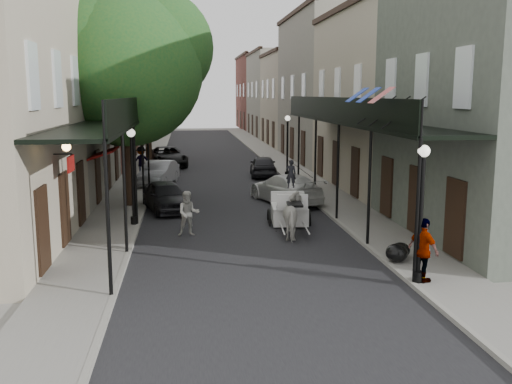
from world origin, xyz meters
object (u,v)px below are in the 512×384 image
object	(u,v)px
tree_far	(152,83)
carriage	(288,197)
car_left_far	(168,157)
car_right_far	(263,166)
lamppost_right_near	(421,212)
car_right_near	(286,188)
horse	(295,216)
lamppost_left	(133,175)
pedestrian_sidewalk_right	(423,250)
car_left_near	(166,196)
car_left_mid	(159,173)
pedestrian_sidewalk_left	(141,161)
tree_near	(135,63)
pedestrian_walking	(188,214)
lamppost_right_far	(287,145)

from	to	relation	value
tree_far	carriage	size ratio (longest dim) A/B	3.22
car_left_far	car_right_far	size ratio (longest dim) A/B	1.29
lamppost_right_near	car_right_far	size ratio (longest dim) A/B	0.95
car_right_near	horse	bearing A→B (deg)	64.75
lamppost_left	horse	world-z (taller)	lamppost_left
lamppost_right_near	pedestrian_sidewalk_right	world-z (taller)	lamppost_right_near
lamppost_right_near	car_left_near	bearing A→B (deg)	122.73
pedestrian_sidewalk_right	lamppost_right_near	bearing A→B (deg)	67.55
car_left_mid	car_left_far	size ratio (longest dim) A/B	0.82
tree_far	carriage	xyz separation A→B (m)	(6.26, -18.09, -4.80)
pedestrian_sidewalk_right	car_right_far	size ratio (longest dim) A/B	0.45
lamppost_right_near	car_left_far	world-z (taller)	lamppost_right_near
pedestrian_sidewalk_right	lamppost_left	bearing A→B (deg)	23.69
lamppost_left	car_right_near	size ratio (longest dim) A/B	0.77
car_left_far	car_right_near	xyz separation A→B (m)	(5.98, -14.63, -0.01)
carriage	pedestrian_sidewalk_right	world-z (taller)	carriage
car_left_mid	lamppost_right_near	bearing A→B (deg)	-54.43
lamppost_left	car_left_far	world-z (taller)	lamppost_left
pedestrian_sidewalk_left	lamppost_right_near	bearing A→B (deg)	97.78
carriage	pedestrian_sidewalk_right	bearing A→B (deg)	-69.78
tree_near	car_right_near	xyz separation A→B (m)	(6.83, 0.01, -5.79)
lamppost_right_near	carriage	size ratio (longest dim) A/B	1.39
lamppost_right_near	pedestrian_sidewalk_left	xyz separation A→B (m)	(-8.88, 21.34, -1.02)
car_left_far	car_right_far	world-z (taller)	car_left_far
pedestrian_walking	car_left_mid	size ratio (longest dim) A/B	0.40
lamppost_left	carriage	size ratio (longest dim) A/B	1.39
pedestrian_sidewalk_right	horse	bearing A→B (deg)	0.92
tree_near	car_left_near	world-z (taller)	tree_near
tree_near	car_right_far	distance (m)	12.65
tree_near	pedestrian_sidewalk_left	xyz separation A→B (m)	(-0.59, 9.16, -5.45)
tree_far	carriage	distance (m)	19.73
lamppost_right_far	carriage	size ratio (longest dim) A/B	1.39
car_left_far	pedestrian_sidewalk_right	bearing A→B (deg)	-84.27
lamppost_right_far	car_left_mid	distance (m)	8.00
pedestrian_sidewalk_left	pedestrian_sidewalk_right	xyz separation A→B (m)	(9.01, -21.34, -0.03)
pedestrian_sidewalk_left	car_left_mid	xyz separation A→B (m)	(1.18, -3.02, -0.35)
pedestrian_walking	pedestrian_sidewalk_left	distance (m)	15.24
lamppost_right_near	pedestrian_sidewalk_left	size ratio (longest dim) A/B	2.03
horse	pedestrian_sidewalk_left	xyz separation A→B (m)	(-6.58, 15.73, 0.23)
lamppost_right_far	tree_near	bearing A→B (deg)	-136.69
pedestrian_sidewalk_right	car_left_mid	world-z (taller)	pedestrian_sidewalk_right
lamppost_left	car_right_far	bearing A→B (deg)	62.20
pedestrian_walking	car_left_far	bearing A→B (deg)	91.18
tree_near	pedestrian_walking	size ratio (longest dim) A/B	5.81
tree_near	tree_far	distance (m)	14.02
pedestrian_sidewalk_left	car_right_far	bearing A→B (deg)	162.63
horse	pedestrian_walking	distance (m)	3.87
lamppost_left	pedestrian_sidewalk_right	xyz separation A→B (m)	(8.32, -8.00, -1.05)
lamppost_right_near	pedestrian_walking	distance (m)	8.89
horse	carriage	world-z (taller)	carriage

